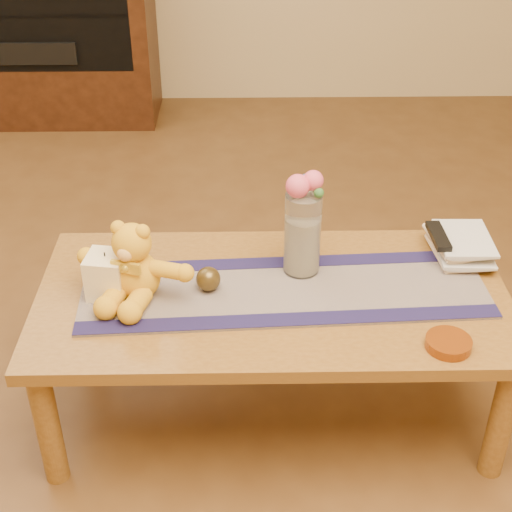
{
  "coord_description": "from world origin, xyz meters",
  "views": [
    {
      "loc": [
        -0.08,
        -1.78,
        1.74
      ],
      "look_at": [
        -0.05,
        0.0,
        0.58
      ],
      "focal_mm": 51.93,
      "sensor_mm": 36.0,
      "label": 1
    }
  ],
  "objects_px": {
    "teddy_bear": "(134,261)",
    "amber_dish": "(448,343)",
    "bronze_ball": "(208,279)",
    "glass_vase": "(303,234)",
    "tv_remote": "(438,236)",
    "pillar_candle": "(107,275)",
    "book_bottom": "(434,254)"
  },
  "relations": [
    {
      "from": "bronze_ball",
      "to": "book_bottom",
      "type": "bearing_deg",
      "value": 13.7
    },
    {
      "from": "teddy_bear",
      "to": "pillar_candle",
      "type": "relative_size",
      "value": 2.55
    },
    {
      "from": "glass_vase",
      "to": "bronze_ball",
      "type": "height_order",
      "value": "glass_vase"
    },
    {
      "from": "pillar_candle",
      "to": "tv_remote",
      "type": "xyz_separation_m",
      "value": [
        1.0,
        0.18,
        0.01
      ]
    },
    {
      "from": "teddy_bear",
      "to": "book_bottom",
      "type": "distance_m",
      "value": 0.94
    },
    {
      "from": "tv_remote",
      "to": "bronze_ball",
      "type": "bearing_deg",
      "value": -168.77
    },
    {
      "from": "teddy_bear",
      "to": "pillar_candle",
      "type": "height_order",
      "value": "teddy_bear"
    },
    {
      "from": "teddy_bear",
      "to": "amber_dish",
      "type": "xyz_separation_m",
      "value": [
        0.86,
        -0.26,
        -0.11
      ]
    },
    {
      "from": "teddy_bear",
      "to": "glass_vase",
      "type": "height_order",
      "value": "glass_vase"
    },
    {
      "from": "teddy_bear",
      "to": "bronze_ball",
      "type": "height_order",
      "value": "teddy_bear"
    },
    {
      "from": "pillar_candle",
      "to": "book_bottom",
      "type": "relative_size",
      "value": 0.59
    },
    {
      "from": "pillar_candle",
      "to": "amber_dish",
      "type": "distance_m",
      "value": 0.98
    },
    {
      "from": "tv_remote",
      "to": "teddy_bear",
      "type": "bearing_deg",
      "value": -170.85
    },
    {
      "from": "bronze_ball",
      "to": "amber_dish",
      "type": "height_order",
      "value": "bronze_ball"
    },
    {
      "from": "glass_vase",
      "to": "pillar_candle",
      "type": "bearing_deg",
      "value": -168.73
    },
    {
      "from": "teddy_bear",
      "to": "tv_remote",
      "type": "xyz_separation_m",
      "value": [
        0.92,
        0.18,
        -0.04
      ]
    },
    {
      "from": "tv_remote",
      "to": "amber_dish",
      "type": "xyz_separation_m",
      "value": [
        -0.06,
        -0.43,
        -0.07
      ]
    },
    {
      "from": "bronze_ball",
      "to": "pillar_candle",
      "type": "bearing_deg",
      "value": -176.97
    },
    {
      "from": "glass_vase",
      "to": "book_bottom",
      "type": "distance_m",
      "value": 0.45
    },
    {
      "from": "teddy_bear",
      "to": "bronze_ball",
      "type": "relative_size",
      "value": 4.55
    },
    {
      "from": "glass_vase",
      "to": "amber_dish",
      "type": "bearing_deg",
      "value": -44.89
    },
    {
      "from": "glass_vase",
      "to": "tv_remote",
      "type": "xyz_separation_m",
      "value": [
        0.43,
        0.06,
        -0.05
      ]
    },
    {
      "from": "pillar_candle",
      "to": "glass_vase",
      "type": "distance_m",
      "value": 0.59
    },
    {
      "from": "glass_vase",
      "to": "bronze_ball",
      "type": "xyz_separation_m",
      "value": [
        -0.28,
        -0.1,
        -0.09
      ]
    },
    {
      "from": "pillar_candle",
      "to": "bronze_ball",
      "type": "bearing_deg",
      "value": 3.03
    },
    {
      "from": "glass_vase",
      "to": "bronze_ball",
      "type": "distance_m",
      "value": 0.31
    },
    {
      "from": "pillar_candle",
      "to": "tv_remote",
      "type": "bearing_deg",
      "value": 10.11
    },
    {
      "from": "book_bottom",
      "to": "tv_remote",
      "type": "distance_m",
      "value": 0.08
    },
    {
      "from": "tv_remote",
      "to": "amber_dish",
      "type": "distance_m",
      "value": 0.44
    },
    {
      "from": "glass_vase",
      "to": "bronze_ball",
      "type": "bearing_deg",
      "value": -160.68
    },
    {
      "from": "bronze_ball",
      "to": "tv_remote",
      "type": "xyz_separation_m",
      "value": [
        0.71,
        0.16,
        0.04
      ]
    },
    {
      "from": "teddy_bear",
      "to": "glass_vase",
      "type": "distance_m",
      "value": 0.5
    }
  ]
}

